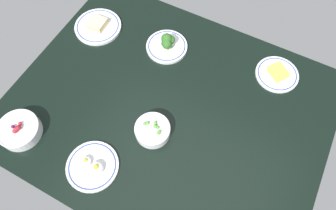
# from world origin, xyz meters

# --- Properties ---
(dining_table) EXTENTS (1.32, 1.06, 0.04)m
(dining_table) POSITION_xyz_m (0.00, 0.00, 0.02)
(dining_table) COLOR black
(dining_table) RESTS_ON ground
(plate_eggs) EXTENTS (0.20, 0.20, 0.05)m
(plate_eggs) POSITION_xyz_m (0.14, 0.36, 0.05)
(plate_eggs) COLOR silver
(plate_eggs) RESTS_ON dining_table
(plate_sandwich) EXTENTS (0.23, 0.23, 0.05)m
(plate_sandwich) POSITION_xyz_m (0.51, -0.23, 0.05)
(plate_sandwich) COLOR silver
(plate_sandwich) RESTS_ON dining_table
(plate_cheese) EXTENTS (0.19, 0.19, 0.03)m
(plate_cheese) POSITION_xyz_m (-0.36, -0.37, 0.05)
(plate_cheese) COLOR silver
(plate_cheese) RESTS_ON dining_table
(bowl_peas) EXTENTS (0.14, 0.14, 0.06)m
(bowl_peas) POSITION_xyz_m (0.00, 0.13, 0.07)
(bowl_peas) COLOR silver
(bowl_peas) RESTS_ON dining_table
(plate_broccoli) EXTENTS (0.19, 0.19, 0.09)m
(plate_broccoli) POSITION_xyz_m (0.15, -0.27, 0.06)
(plate_broccoli) COLOR silver
(plate_broccoli) RESTS_ON dining_table
(bowl_berries) EXTENTS (0.17, 0.17, 0.07)m
(bowl_berries) POSITION_xyz_m (0.47, 0.38, 0.07)
(bowl_berries) COLOR silver
(bowl_berries) RESTS_ON dining_table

